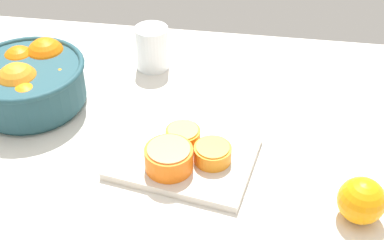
% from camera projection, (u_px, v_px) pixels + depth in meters
% --- Properties ---
extents(ground_plane, '(1.36, 0.93, 0.03)m').
position_uv_depth(ground_plane, '(175.00, 158.00, 0.99)').
color(ground_plane, silver).
extents(fruit_bowl, '(0.24, 0.24, 0.12)m').
position_uv_depth(fruit_bowl, '(29.00, 81.00, 1.07)').
color(fruit_bowl, '#234C56').
rests_on(fruit_bowl, ground_plane).
extents(second_glass, '(0.08, 0.08, 0.10)m').
position_uv_depth(second_glass, '(152.00, 50.00, 1.18)').
color(second_glass, white).
rests_on(second_glass, ground_plane).
extents(cutting_board, '(0.28, 0.23, 0.02)m').
position_uv_depth(cutting_board, '(184.00, 157.00, 0.96)').
color(cutting_board, beige).
rests_on(cutting_board, ground_plane).
extents(orange_half_0, '(0.07, 0.07, 0.03)m').
position_uv_depth(orange_half_0, '(213.00, 153.00, 0.93)').
color(orange_half_0, orange).
rests_on(orange_half_0, cutting_board).
extents(orange_half_1, '(0.06, 0.06, 0.03)m').
position_uv_depth(orange_half_1, '(183.00, 136.00, 0.97)').
color(orange_half_1, orange).
rests_on(orange_half_1, cutting_board).
extents(orange_half_2, '(0.09, 0.09, 0.05)m').
position_uv_depth(orange_half_2, '(167.00, 158.00, 0.91)').
color(orange_half_2, orange).
rests_on(orange_half_2, cutting_board).
extents(loose_orange_0, '(0.08, 0.08, 0.08)m').
position_uv_depth(loose_orange_0, '(361.00, 201.00, 0.83)').
color(loose_orange_0, orange).
rests_on(loose_orange_0, ground_plane).
extents(herb_sprig_1, '(0.04, 0.05, 0.01)m').
position_uv_depth(herb_sprig_1, '(1.00, 57.00, 1.24)').
color(herb_sprig_1, '#548F3D').
rests_on(herb_sprig_1, ground_plane).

